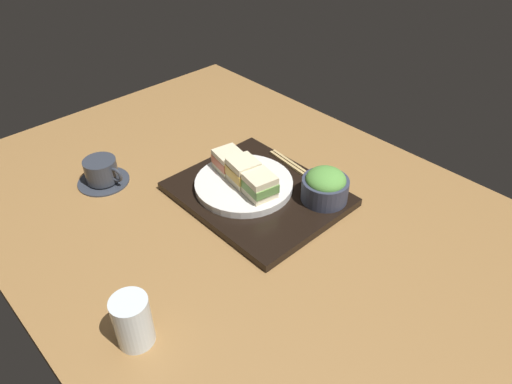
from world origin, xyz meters
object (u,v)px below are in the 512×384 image
Objects in this scene: sandwich_far at (229,160)px; drinking_glass at (133,321)px; sandwich_middle at (244,171)px; sandwich_near at (260,185)px; chopsticks_pair at (298,169)px; salad_bowl at (325,186)px; coffee_cup at (102,172)px; sandwich_plate at (244,184)px.

drinking_glass reaches higher than sandwich_far.
sandwich_middle is 45.03cm from drinking_glass.
sandwich_near is 16.38cm from chopsticks_pair.
sandwich_middle is 0.73× the size of salad_bowl.
sandwich_near reaches higher than coffee_cup.
sandwich_far is at bearing -132.19° from coffee_cup.
coffee_cup is (21.16, 23.35, -3.27)cm from sandwich_far.
sandwich_middle is at bearing 74.70° from chopsticks_pair.
drinking_glass reaches higher than salad_bowl.
drinking_glass reaches higher than chopsticks_pair.
sandwich_middle is at bearing 33.61° from salad_bowl.
sandwich_middle is 15.93cm from chopsticks_pair.
sandwich_plate is 7.46cm from sandwich_near.
coffee_cup is (43.65, 33.13, -2.82)cm from salad_bowl.
sandwich_middle is 0.62× the size of coffee_cup.
sandwich_far is 17.84cm from chopsticks_pair.
sandwich_middle is at bearing -140.87° from coffee_cup.
sandwich_plate is at bearing -140.87° from coffee_cup.
salad_bowl is at bearing 161.10° from chopsticks_pair.
sandwich_far reaches higher than sandwich_plate.
chopsticks_pair is 57.78cm from drinking_glass.
sandwich_near is 15.03cm from salad_bowl.
sandwich_near is 1.06× the size of sandwich_far.
sandwich_plate is 1.85× the size of coffee_cup.
sandwich_near reaches higher than sandwich_plate.
drinking_glass reaches higher than sandwich_near.
sandwich_near is 13.02cm from sandwich_far.
sandwich_near is at bearing 98.75° from chopsticks_pair.
drinking_glass is (-18.02, 41.23, 2.16)cm from sandwich_plate.
chopsticks_pair is at bearing -130.36° from coffee_cup.
sandwich_far is 31.68cm from coffee_cup.
chopsticks_pair is (-10.49, -13.89, -3.89)cm from sandwich_far.
sandwich_middle reaches higher than coffee_cup.
drinking_glass is at bearing 120.17° from sandwich_far.
salad_bowl reaches higher than sandwich_middle.
sandwich_plate is 19.48cm from salad_bowl.
chopsticks_pair is (12.00, -4.11, -3.45)cm from salad_bowl.
sandwich_middle is (0.00, 0.00, 3.83)cm from sandwich_plate.
sandwich_near is 0.73× the size of salad_bowl.
sandwich_far is 0.74× the size of drinking_glass.
sandwich_far is at bearing -7.78° from sandwich_plate.
sandwich_middle is (6.45, -0.88, 0.20)cm from sandwich_near.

